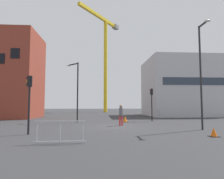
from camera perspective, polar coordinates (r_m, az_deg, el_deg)
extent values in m
plane|color=#333335|center=(17.37, 1.14, -10.49)|extent=(160.00, 160.00, 0.00)
cube|color=brown|center=(32.35, -28.08, 3.55)|extent=(9.02, 7.47, 12.07)
cube|color=black|center=(28.87, -29.42, 7.76)|extent=(1.10, 0.06, 1.30)
cube|color=black|center=(28.30, -26.03, 9.33)|extent=(1.10, 0.06, 1.30)
cube|color=#B7B7BC|center=(36.35, 19.58, 0.48)|extent=(12.25, 10.35, 9.58)
cube|color=#2D3847|center=(31.70, 23.27, 2.22)|extent=(10.29, 0.08, 1.10)
cylinder|color=yellow|center=(51.39, -1.89, 6.65)|extent=(0.90, 0.90, 23.43)
cube|color=yellow|center=(52.98, -3.59, 20.10)|extent=(9.61, 13.06, 0.70)
cube|color=slate|center=(58.90, 0.97, 17.48)|extent=(2.02, 2.16, 1.10)
cylinder|color=#232326|center=(16.38, 24.09, 3.34)|extent=(0.14, 0.14, 7.88)
cube|color=#232326|center=(16.79, 24.66, 16.71)|extent=(0.10, 1.22, 0.10)
ellipsoid|color=silver|center=(16.29, 25.73, 17.34)|extent=(0.44, 0.24, 0.16)
cylinder|color=black|center=(21.04, -9.84, -0.78)|extent=(0.14, 0.14, 6.30)
cube|color=black|center=(22.03, -11.08, 7.09)|extent=(1.21, 1.13, 0.10)
ellipsoid|color=silver|center=(22.62, -12.36, 6.75)|extent=(0.44, 0.24, 0.16)
cylinder|color=black|center=(23.09, 11.35, -5.19)|extent=(0.12, 0.12, 2.99)
cube|color=black|center=(23.14, 11.28, -0.63)|extent=(0.32, 0.28, 0.70)
sphere|color=red|center=(23.14, 10.84, -0.09)|extent=(0.11, 0.11, 0.11)
sphere|color=#3C2905|center=(23.12, 10.85, -0.63)|extent=(0.11, 0.11, 0.11)
sphere|color=#07330F|center=(23.11, 10.86, -1.17)|extent=(0.11, 0.11, 0.11)
cylinder|color=black|center=(13.51, -22.72, -5.57)|extent=(0.12, 0.12, 2.97)
cube|color=black|center=(13.59, -22.49, 2.17)|extent=(0.33, 0.30, 0.70)
sphere|color=#390605|center=(13.63, -23.20, 3.11)|extent=(0.11, 0.11, 0.11)
sphere|color=#F2A514|center=(13.60, -23.22, 2.19)|extent=(0.11, 0.11, 0.11)
sphere|color=#07330F|center=(13.58, -23.25, 1.26)|extent=(0.11, 0.11, 0.11)
cylinder|color=red|center=(17.79, 2.89, -8.94)|extent=(0.14, 0.14, 0.87)
cylinder|color=red|center=(17.81, 2.24, -8.93)|extent=(0.14, 0.14, 0.87)
cylinder|color=#4C4C51|center=(17.76, 2.56, -6.37)|extent=(0.34, 0.34, 0.73)
sphere|color=brown|center=(17.75, 2.55, -4.82)|extent=(0.24, 0.24, 0.24)
cube|color=#B2B5BA|center=(9.87, -14.60, -8.84)|extent=(2.39, 0.09, 0.06)
cube|color=#B2B5BA|center=(9.99, -14.71, -14.27)|extent=(2.39, 0.09, 0.06)
cylinder|color=#B2B5BA|center=(10.17, -20.76, -11.53)|extent=(0.04, 0.04, 1.05)
cylinder|color=#B2B5BA|center=(9.93, -14.66, -11.86)|extent=(0.04, 0.04, 1.05)
cylinder|color=#B2B5BA|center=(9.80, -8.33, -12.05)|extent=(0.04, 0.04, 1.05)
cube|color=gray|center=(28.26, 13.04, -5.91)|extent=(0.38, 2.49, 0.06)
cube|color=gray|center=(28.30, 13.08, -7.84)|extent=(0.38, 2.49, 0.06)
cylinder|color=gray|center=(27.17, 13.45, -7.08)|extent=(0.04, 0.04, 1.05)
cylinder|color=gray|center=(28.28, 13.06, -6.98)|extent=(0.04, 0.04, 1.05)
cylinder|color=gray|center=(29.39, 12.71, -6.88)|extent=(0.04, 0.04, 1.05)
cube|color=black|center=(13.16, 27.19, -11.89)|extent=(0.52, 0.52, 0.03)
cone|color=#E55B0F|center=(13.13, 27.15, -10.83)|extent=(0.40, 0.40, 0.52)
cube|color=black|center=(21.55, 3.79, -9.27)|extent=(0.65, 0.65, 0.03)
cone|color=orange|center=(21.52, 3.79, -8.44)|extent=(0.50, 0.50, 0.66)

